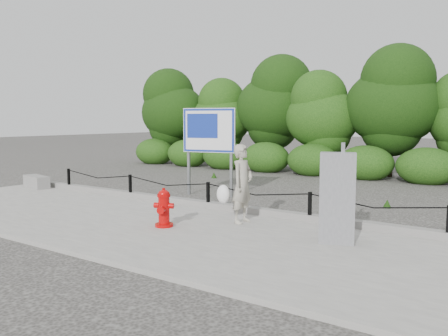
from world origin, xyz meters
TOP-DOWN VIEW (x-y plane):
  - ground at (0.00, 0.00)m, footprint 90.00×90.00m
  - sidewalk at (0.00, -2.00)m, footprint 14.00×4.00m
  - curb at (0.00, 0.05)m, footprint 14.00×0.22m
  - chain_barrier at (0.00, 0.00)m, footprint 10.06×0.06m
  - treeline at (0.47, 8.93)m, footprint 20.41×3.87m
  - fire_hydrant at (0.42, -1.94)m, footprint 0.45×0.45m
  - pedestrian at (1.42, -0.81)m, footprint 0.67×0.56m
  - concrete_block at (-6.10, -0.32)m, footprint 1.14×0.60m
  - utility_cabinet at (3.52, -1.18)m, footprint 0.64×0.51m
  - advertising_sign at (-1.30, 1.77)m, footprint 1.46×0.46m

SIDE VIEW (x-z plane):
  - ground at x=0.00m, z-range 0.00..0.00m
  - sidewalk at x=0.00m, z-range 0.00..0.08m
  - curb at x=0.00m, z-range 0.08..0.22m
  - concrete_block at x=-6.10m, z-range 0.08..0.43m
  - fire_hydrant at x=0.42m, z-range 0.06..0.80m
  - chain_barrier at x=0.00m, z-range 0.16..0.76m
  - utility_cabinet at x=3.52m, z-range 0.00..1.64m
  - pedestrian at x=1.42m, z-range 0.07..1.60m
  - advertising_sign at x=-1.30m, z-range 0.49..2.88m
  - treeline at x=0.47m, z-range 0.14..5.10m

